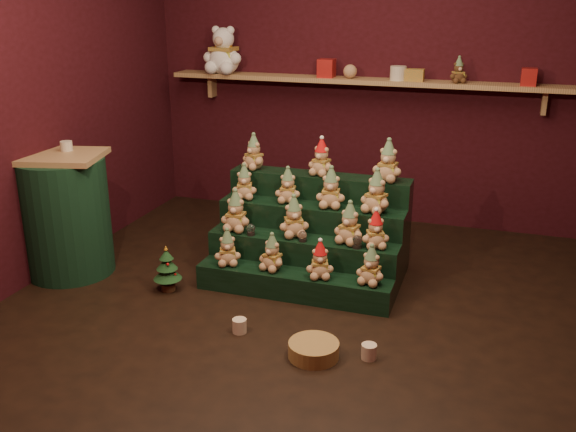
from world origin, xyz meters
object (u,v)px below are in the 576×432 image
(riser_tier_front, at_px, (293,285))
(snow_globe_c, at_px, (357,242))
(snow_globe_b, at_px, (303,236))
(brown_bear, at_px, (458,70))
(mini_christmas_tree, at_px, (167,269))
(mug_right, at_px, (369,352))
(mug_left, at_px, (240,326))
(side_table, at_px, (66,215))
(wicker_basket, at_px, (314,350))
(white_bear, at_px, (223,44))
(snow_globe_a, at_px, (251,229))

(riser_tier_front, xyz_separation_m, snow_globe_c, (0.41, 0.16, 0.32))
(snow_globe_b, bearing_deg, brown_bear, 60.29)
(mini_christmas_tree, height_order, mug_right, mini_christmas_tree)
(mug_left, bearing_deg, side_table, 163.81)
(mug_left, height_order, brown_bear, brown_bear)
(brown_bear, bearing_deg, mug_right, -122.40)
(mini_christmas_tree, bearing_deg, side_table, 175.90)
(mug_left, xyz_separation_m, wicker_basket, (0.53, -0.13, 0.00))
(mug_left, bearing_deg, brown_bear, 65.19)
(wicker_basket, relative_size, white_bear, 0.56)
(snow_globe_b, relative_size, mug_right, 0.86)
(snow_globe_b, relative_size, white_bear, 0.15)
(snow_globe_b, relative_size, wicker_basket, 0.26)
(snow_globe_c, relative_size, mug_left, 1.03)
(snow_globe_a, bearing_deg, snow_globe_c, 0.00)
(side_table, bearing_deg, mug_right, -25.87)
(snow_globe_a, height_order, wicker_basket, snow_globe_a)
(mini_christmas_tree, bearing_deg, snow_globe_b, 21.36)
(snow_globe_a, distance_m, snow_globe_b, 0.40)
(white_bear, bearing_deg, mug_left, -61.49)
(snow_globe_a, distance_m, mini_christmas_tree, 0.66)
(side_table, height_order, mug_left, side_table)
(riser_tier_front, height_order, snow_globe_a, snow_globe_a)
(riser_tier_front, xyz_separation_m, snow_globe_a, (-0.38, 0.16, 0.31))
(mini_christmas_tree, distance_m, white_bear, 2.38)
(snow_globe_b, height_order, mini_christmas_tree, snow_globe_b)
(mug_left, bearing_deg, snow_globe_c, 52.55)
(wicker_basket, distance_m, white_bear, 3.28)
(mini_christmas_tree, xyz_separation_m, brown_bear, (1.78, 1.88, 1.26))
(side_table, height_order, wicker_basket, side_table)
(mug_left, relative_size, wicker_basket, 0.30)
(wicker_basket, bearing_deg, snow_globe_b, 111.28)
(mug_left, relative_size, white_bear, 0.17)
(side_table, relative_size, brown_bear, 4.43)
(snow_globe_c, distance_m, mug_right, 0.91)
(white_bear, bearing_deg, wicker_basket, -53.11)
(side_table, xyz_separation_m, mug_left, (1.59, -0.46, -0.41))
(snow_globe_a, relative_size, brown_bear, 0.40)
(snow_globe_a, relative_size, wicker_basket, 0.28)
(wicker_basket, bearing_deg, side_table, 164.35)
(white_bear, relative_size, brown_bear, 2.55)
(snow_globe_c, bearing_deg, mug_left, -127.45)
(snow_globe_c, height_order, mug_right, snow_globe_c)
(riser_tier_front, height_order, snow_globe_c, snow_globe_c)
(snow_globe_c, height_order, side_table, side_table)
(snow_globe_b, height_order, white_bear, white_bear)
(snow_globe_a, bearing_deg, snow_globe_b, 0.00)
(snow_globe_c, xyz_separation_m, wicker_basket, (-0.05, -0.88, -0.36))
(riser_tier_front, xyz_separation_m, mug_left, (-0.16, -0.59, -0.04))
(mug_right, relative_size, white_bear, 0.17)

